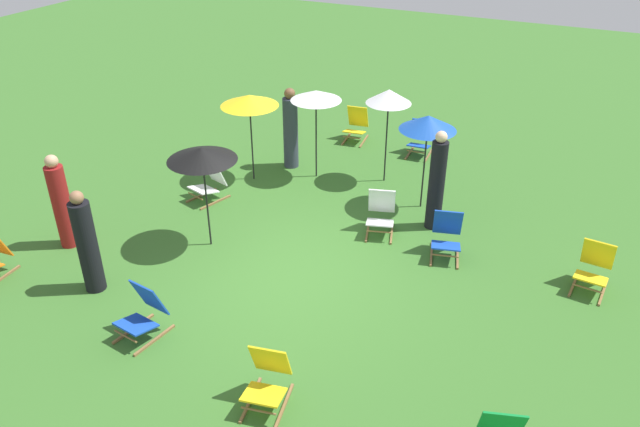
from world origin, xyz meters
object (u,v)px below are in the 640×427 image
Objects in this scene: umbrella_1 at (316,96)px; umbrella_4 at (202,154)px; deckchair_3 at (594,268)px; person_2 at (437,183)px; deckchair_2 at (356,126)px; deckchair_1 at (209,182)px; person_0 at (291,130)px; umbrella_0 at (249,101)px; deckchair_0 at (381,214)px; person_1 at (87,245)px; deckchair_7 at (143,313)px; umbrella_3 at (389,97)px; person_3 at (62,204)px; deckchair_8 at (421,139)px; deckchair_5 at (267,380)px; deckchair_9 at (447,236)px; umbrella_2 at (428,123)px.

umbrella_4 is (-0.50, -3.23, -0.06)m from umbrella_1.
person_2 is (-2.80, 0.74, 0.53)m from deckchair_3.
deckchair_2 is 5.60m from umbrella_4.
deckchair_1 is 2.24m from person_0.
deckchair_1 is 0.47× the size of umbrella_0.
person_1 is (-3.45, -3.57, 0.45)m from deckchair_0.
deckchair_7 is 0.44× the size of umbrella_1.
person_0 is at bearing -174.15° from umbrella_3.
deckchair_2 is at bearing -84.10° from person_3.
deckchair_2 is 0.48× the size of person_3.
deckchair_0 is at bearing 64.94° from person_0.
deckchair_2 is 1.00× the size of deckchair_8.
umbrella_1 reaches higher than deckchair_7.
person_0 is at bearing 130.70° from deckchair_0.
deckchair_5 is 5.09m from person_2.
deckchair_5 is at bearing -81.97° from deckchair_2.
deckchair_2 is at bearing 94.00° from deckchair_5.
deckchair_9 is at bearing 21.05° from umbrella_4.
umbrella_0 reaches higher than deckchair_9.
deckchair_0 is 4.56m from deckchair_7.
umbrella_2 is at bearing -113.40° from person_3.
person_3 is (-2.75, 1.30, 0.45)m from deckchair_7.
umbrella_0 is (-3.38, 5.29, 1.37)m from deckchair_5.
person_1 is at bearing -128.73° from umbrella_2.
umbrella_3 is at bearing 85.46° from deckchair_7.
deckchair_2 and deckchair_3 have the same top height.
deckchair_1 is at bearing 120.53° from deckchair_5.
deckchair_2 is at bearing 134.22° from umbrella_2.
deckchair_0 is 2.92m from umbrella_1.
deckchair_0 is 1.03× the size of deckchair_5.
deckchair_5 is 0.98× the size of deckchair_9.
umbrella_2 is 1.08× the size of person_1.
deckchair_1 is at bearing -132.44° from deckchair_8.
umbrella_4 is (-2.93, -2.92, -0.00)m from umbrella_2.
deckchair_8 and deckchair_9 have the same top height.
deckchair_2 is 4.26m from person_2.
deckchair_2 is 0.44× the size of umbrella_2.
umbrella_3 is at bearing 62.76° from umbrella_4.
umbrella_4 is at bearing -160.42° from deckchair_3.
person_0 is 4.96m from person_3.
deckchair_9 is 1.08m from person_2.
umbrella_4 is 1.04× the size of person_0.
person_2 is 1.10× the size of person_3.
umbrella_2 is 4.13m from umbrella_4.
umbrella_2 reaches higher than person_1.
person_1 is (-1.42, 0.52, 0.45)m from deckchair_7.
umbrella_0 is 4.06m from person_3.
deckchair_3 is 3.77m from umbrella_2.
person_1 is at bearing -0.10° from person_0.
deckchair_1 is 2.82m from person_3.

